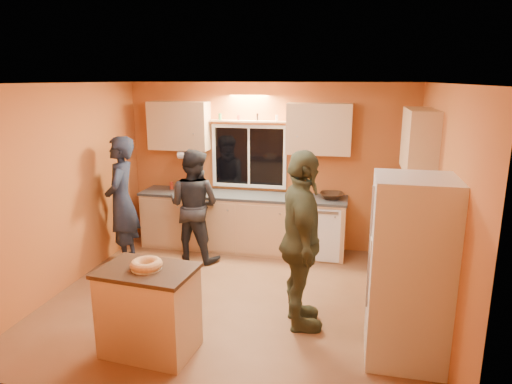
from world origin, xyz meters
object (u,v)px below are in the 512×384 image
(person_left, at_px, (122,201))
(person_center, at_px, (194,205))
(refrigerator, at_px, (409,271))
(island, at_px, (149,310))
(person_right, at_px, (301,242))

(person_left, relative_size, person_center, 1.12)
(refrigerator, height_order, island, refrigerator)
(refrigerator, xyz_separation_m, island, (-2.45, -0.43, -0.45))
(island, bearing_deg, person_center, 104.33)
(island, relative_size, person_center, 0.57)
(person_right, bearing_deg, person_center, 34.54)
(person_left, xyz_separation_m, person_center, (0.96, 0.37, -0.10))
(island, relative_size, person_left, 0.51)
(person_left, bearing_deg, refrigerator, 54.28)
(island, height_order, person_center, person_center)
(refrigerator, height_order, person_center, refrigerator)
(refrigerator, xyz_separation_m, person_right, (-1.06, 0.37, 0.08))
(person_left, relative_size, person_right, 0.96)
(island, distance_m, person_center, 2.44)
(refrigerator, distance_m, person_right, 1.12)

